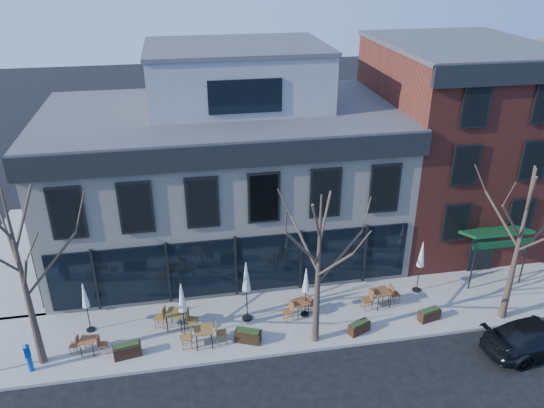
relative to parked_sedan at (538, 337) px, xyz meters
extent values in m
plane|color=black|center=(-12.25, 6.08, -0.72)|extent=(120.00, 120.00, 0.00)
cube|color=gray|center=(-9.00, 3.93, -0.64)|extent=(33.50, 4.70, 0.15)
cube|color=gray|center=(-23.50, 12.08, -0.64)|extent=(4.50, 12.00, 0.15)
cube|color=beige|center=(-12.25, 11.08, 3.28)|extent=(18.00, 10.00, 8.00)
cube|color=#47474C|center=(-12.25, 11.08, 7.33)|extent=(18.30, 10.30, 0.30)
cube|color=black|center=(-12.25, 5.96, 6.83)|extent=(18.30, 0.25, 1.10)
cube|color=black|center=(-21.37, 11.08, 6.83)|extent=(0.25, 10.30, 1.10)
cube|color=black|center=(-12.25, 6.02, 1.18)|extent=(17.20, 0.12, 3.00)
cube|color=black|center=(-21.31, 10.08, 1.18)|extent=(0.12, 7.50, 3.00)
cube|color=gray|center=(-11.25, 12.08, 8.88)|extent=(9.00, 6.50, 3.00)
cube|color=maroon|center=(0.75, 11.08, 4.78)|extent=(8.00, 10.00, 11.00)
cube|color=#47474C|center=(0.75, 11.08, 10.33)|extent=(8.20, 10.20, 0.25)
cube|color=black|center=(0.75, 5.96, 9.88)|extent=(8.20, 0.25, 1.00)
cube|color=#0D3B1B|center=(0.75, 5.23, 2.18)|extent=(3.20, 1.66, 0.67)
cube|color=black|center=(0.75, 6.03, 0.53)|extent=(1.40, 0.10, 2.50)
cone|color=#382B21|center=(-20.75, 2.88, 3.39)|extent=(0.34, 0.34, 7.92)
cylinder|color=#382B21|center=(-19.68, 3.07, 3.96)|extent=(2.23, 0.50, 2.48)
cylinder|color=#382B21|center=(-21.20, 3.85, 4.43)|extent=(1.03, 2.05, 2.14)
cylinder|color=#382B21|center=(-20.30, 1.92, 4.34)|extent=(1.03, 2.04, 2.28)
cone|color=#382B21|center=(-9.25, 2.18, 2.95)|extent=(0.34, 0.34, 7.04)
cylinder|color=#382B21|center=(-8.30, 2.35, 3.46)|extent=(2.00, 0.46, 2.21)
cylinder|color=#382B21|center=(-9.65, 3.04, 3.87)|extent=(0.93, 1.84, 1.91)
cylinder|color=#382B21|center=(-10.00, 1.91, 4.33)|extent=(1.61, 0.68, 1.97)
cylinder|color=#382B21|center=(-8.85, 1.33, 3.79)|extent=(0.93, 1.83, 2.03)
cone|color=#382B21|center=(-0.25, 2.18, 3.17)|extent=(0.34, 0.34, 7.48)
cylinder|color=#382B21|center=(0.76, 2.36, 3.71)|extent=(2.12, 0.48, 2.35)
cylinder|color=#382B21|center=(-0.68, 3.10, 4.15)|extent=(0.98, 1.94, 2.03)
cylinder|color=#382B21|center=(-1.05, 1.89, 4.63)|extent=(1.71, 0.71, 2.09)
cylinder|color=#382B21|center=(0.17, 1.27, 4.06)|extent=(0.98, 1.94, 2.16)
imported|color=black|center=(0.00, 0.00, 0.00)|extent=(5.15, 2.62, 1.43)
cylinder|color=#0B419A|center=(-21.11, 2.42, -0.20)|extent=(0.21, 0.21, 0.73)
cube|color=#0B419A|center=(-21.11, 2.42, 0.43)|extent=(0.27, 0.25, 0.52)
cone|color=#0B419A|center=(-21.11, 2.42, 0.75)|extent=(0.27, 0.27, 0.13)
cube|color=brown|center=(-18.91, 3.11, 0.11)|extent=(0.74, 0.74, 0.04)
cylinder|color=black|center=(-19.20, 2.89, -0.23)|extent=(0.04, 0.04, 0.66)
cylinder|color=black|center=(-18.69, 2.81, -0.23)|extent=(0.04, 0.04, 0.66)
cylinder|color=black|center=(-19.12, 3.40, -0.23)|extent=(0.04, 0.04, 0.66)
cylinder|color=black|center=(-18.61, 3.32, -0.23)|extent=(0.04, 0.04, 0.66)
cube|color=brown|center=(-15.22, 4.08, 0.27)|extent=(1.01, 1.01, 0.05)
cylinder|color=black|center=(-15.62, 3.87, -0.15)|extent=(0.05, 0.05, 0.83)
cylinder|color=black|center=(-15.01, 3.68, -0.15)|extent=(0.05, 0.05, 0.83)
cylinder|color=black|center=(-15.43, 4.49, -0.15)|extent=(0.05, 0.05, 0.83)
cylinder|color=black|center=(-14.81, 4.29, -0.15)|extent=(0.05, 0.05, 0.83)
cube|color=brown|center=(-14.06, 2.70, 0.27)|extent=(0.81, 0.81, 0.05)
cylinder|color=black|center=(-14.38, 2.38, -0.15)|extent=(0.05, 0.05, 0.83)
cylinder|color=black|center=(-13.74, 2.38, -0.15)|extent=(0.05, 0.05, 0.83)
cylinder|color=black|center=(-14.38, 3.03, -0.15)|extent=(0.05, 0.05, 0.83)
cylinder|color=black|center=(-13.74, 3.02, -0.15)|extent=(0.05, 0.05, 0.83)
cube|color=brown|center=(-9.52, 3.95, 0.17)|extent=(0.90, 0.90, 0.04)
cylinder|color=black|center=(-9.70, 3.59, -0.20)|extent=(0.04, 0.04, 0.73)
cylinder|color=black|center=(-9.16, 3.77, -0.20)|extent=(0.04, 0.04, 0.73)
cylinder|color=black|center=(-9.88, 4.13, -0.20)|extent=(0.04, 0.04, 0.73)
cylinder|color=black|center=(-9.34, 4.31, -0.20)|extent=(0.04, 0.04, 0.73)
cube|color=brown|center=(-5.55, 3.98, 0.26)|extent=(0.89, 0.89, 0.05)
cylinder|color=black|center=(-5.82, 3.63, -0.16)|extent=(0.05, 0.05, 0.81)
cylinder|color=black|center=(-5.20, 3.71, -0.16)|extent=(0.05, 0.05, 0.81)
cylinder|color=black|center=(-5.91, 4.25, -0.16)|extent=(0.05, 0.05, 0.81)
cylinder|color=black|center=(-5.28, 4.34, -0.16)|extent=(0.05, 0.05, 0.81)
cylinder|color=black|center=(-19.04, 4.61, -0.54)|extent=(0.40, 0.40, 0.05)
cylinder|color=black|center=(-19.04, 4.61, 0.44)|extent=(0.05, 0.05, 2.01)
cone|color=silver|center=(-19.04, 4.61, 1.35)|extent=(0.33, 0.33, 1.19)
cylinder|color=black|center=(-14.86, 3.32, -0.53)|extent=(0.46, 0.46, 0.06)
cylinder|color=black|center=(-14.86, 3.32, 0.58)|extent=(0.05, 0.05, 2.29)
cone|color=silver|center=(-14.86, 3.32, 1.62)|extent=(0.37, 0.37, 1.35)
cylinder|color=black|center=(-11.99, 4.14, -0.53)|extent=(0.49, 0.49, 0.07)
cylinder|color=black|center=(-11.99, 4.14, 0.66)|extent=(0.06, 0.06, 2.46)
cone|color=beige|center=(-11.99, 4.14, 1.78)|extent=(0.40, 0.40, 1.45)
cylinder|color=black|center=(-9.28, 3.98, -0.54)|extent=(0.41, 0.41, 0.06)
cylinder|color=black|center=(-9.28, 3.98, 0.46)|extent=(0.05, 0.05, 2.04)
cone|color=silver|center=(-9.28, 3.98, 1.39)|extent=(0.33, 0.33, 1.21)
cylinder|color=black|center=(-3.30, 4.84, -0.54)|extent=(0.45, 0.45, 0.06)
cylinder|color=black|center=(-3.30, 4.84, 0.55)|extent=(0.05, 0.05, 2.24)
cone|color=silver|center=(-3.30, 4.84, 1.57)|extent=(0.37, 0.37, 1.32)
cube|color=#321B10|center=(-17.29, 2.58, -0.28)|extent=(1.21, 0.65, 0.57)
cube|color=#1E3314|center=(-17.29, 2.58, 0.03)|extent=(1.08, 0.54, 0.09)
cube|color=black|center=(-12.16, 2.58, -0.29)|extent=(1.20, 0.84, 0.56)
cube|color=#1E3314|center=(-12.16, 2.58, 0.01)|extent=(1.06, 0.72, 0.09)
cube|color=black|center=(-7.19, 2.30, -0.31)|extent=(1.08, 0.76, 0.50)
cube|color=#1E3314|center=(-7.19, 2.30, -0.04)|extent=(0.96, 0.64, 0.08)
cube|color=#321A10|center=(-3.71, 2.58, -0.31)|extent=(1.10, 0.64, 0.52)
cube|color=#1E3314|center=(-3.71, 2.58, -0.03)|extent=(0.98, 0.54, 0.08)
camera|label=1|loc=(-14.39, -15.51, 15.04)|focal=35.00mm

